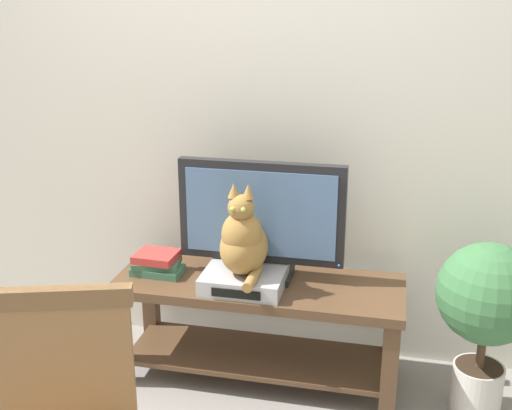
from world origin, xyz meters
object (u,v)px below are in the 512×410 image
Objects in this scene: media_box at (244,279)px; potted_plant at (487,306)px; tv_stand at (258,312)px; cat at (243,241)px; tv at (261,217)px; book_stack at (157,263)px.

media_box is 0.45× the size of potted_plant.
tv_stand is 3.68× the size of media_box.
potted_plant is (1.04, 0.04, -0.22)m from cat.
tv is at bearing 69.52° from media_box.
potted_plant is (1.48, -0.04, -0.04)m from book_stack.
tv is 1.80× the size of cat.
tv_stand is 1.68× the size of potted_plant.
potted_plant is at bearing 1.15° from media_box.
cat is at bearing -118.05° from tv_stand.
potted_plant is (0.99, -0.11, -0.28)m from tv.
cat is at bearing -108.07° from tv.
tv is (0.00, 0.06, 0.45)m from tv_stand.
media_box is 0.19m from cat.
tv_stand is 5.45× the size of book_stack.
tv_stand is 0.40m from cat.
potted_plant reaches higher than media_box.
tv is at bearing 71.93° from cat.
tv reaches higher than book_stack.
tv_stand is at bearing 56.63° from media_box.
book_stack reaches higher than media_box.
book_stack is (-0.44, 0.06, 0.01)m from media_box.
tv reaches higher than tv_stand.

